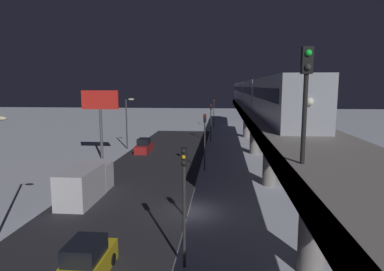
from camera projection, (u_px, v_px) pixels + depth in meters
ground_plane at (183, 212)px, 25.62m from camera, size 240.00×240.00×0.00m
avenue_asphalt at (117, 210)px, 26.07m from camera, size 11.00×92.24×0.01m
elevated_railway at (286, 137)px, 24.12m from camera, size 5.00×92.24×6.76m
subway_train at (251, 92)px, 54.41m from camera, size 2.94×74.07×3.40m
rail_signal at (306, 85)px, 11.42m from camera, size 0.36×0.41×4.00m
sedan_yellow at (86, 264)px, 16.55m from camera, size 1.91×4.63×1.97m
sedan_red at (144, 147)px, 48.71m from camera, size 1.80×4.68×1.97m
box_truck at (86, 183)px, 28.43m from camera, size 2.40×7.40×2.80m
traffic_light_near at (184, 190)px, 17.19m from camera, size 0.32×0.44×6.40m
traffic_light_mid at (205, 134)px, 37.31m from camera, size 0.32×0.44×6.40m
traffic_light_far at (211, 117)px, 57.42m from camera, size 0.32×0.44×6.40m
traffic_light_distant at (214, 109)px, 77.53m from camera, size 0.32×0.44×6.40m
commercial_billboard at (100, 107)px, 43.27m from camera, size 4.80×0.36×8.90m
street_lamp_far at (128, 117)px, 50.54m from camera, size 1.35×0.44×7.65m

